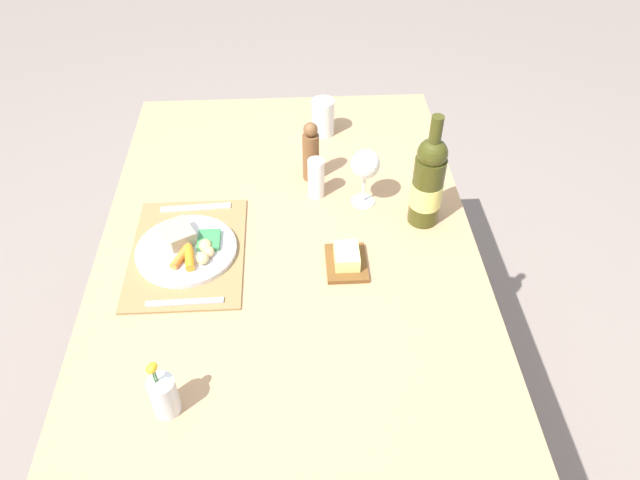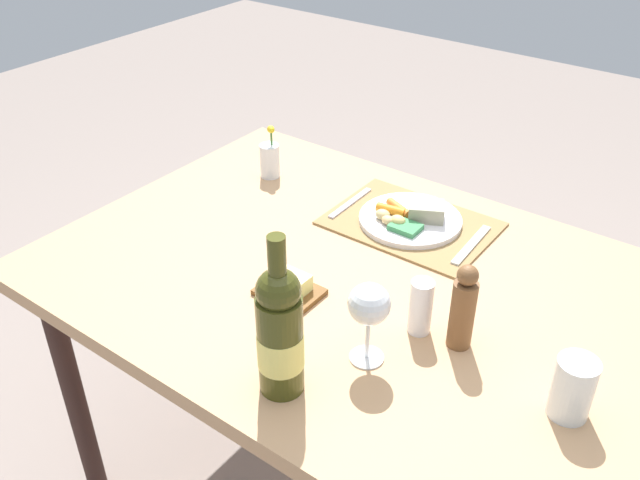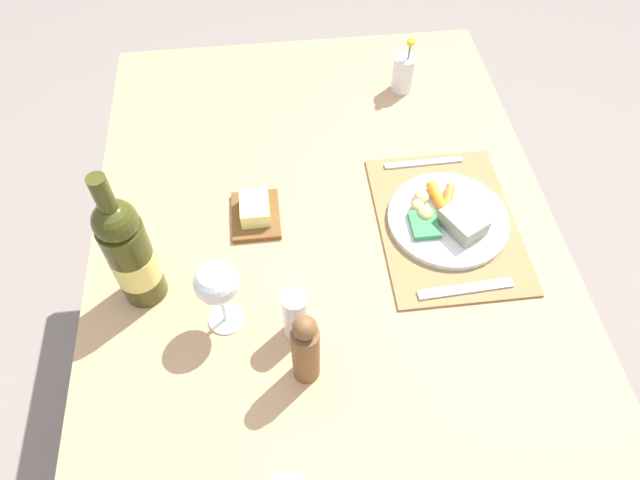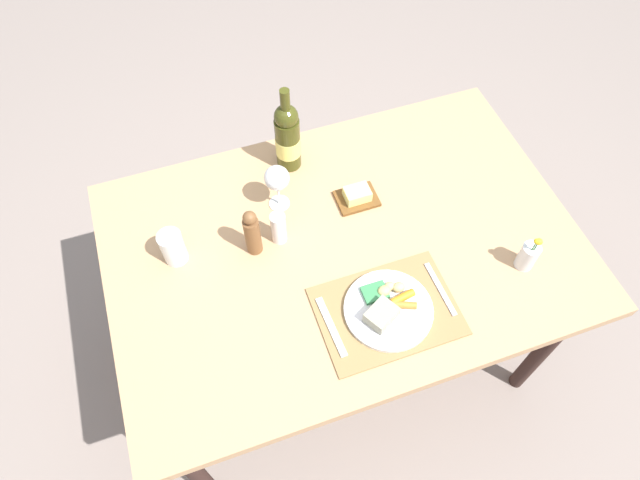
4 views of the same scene
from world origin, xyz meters
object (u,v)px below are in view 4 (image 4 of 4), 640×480
salt_shaker (279,228)px  butter_dish (357,196)px  knife (440,289)px  wine_bottle (288,137)px  dinner_plate (388,308)px  wine_glass (277,179)px  dining_table (343,256)px  pepper_mill (252,233)px  water_tumbler (173,249)px  fork (331,327)px  flower_vase (528,256)px

salt_shaker → butter_dish: bearing=12.5°
knife → butter_dish: (-0.11, 0.38, 0.01)m
salt_shaker → wine_bottle: 0.31m
wine_bottle → dinner_plate: bearing=-81.2°
wine_glass → dining_table: bearing=-56.3°
dining_table → knife: knife is taller
butter_dish → pepper_mill: bearing=-168.7°
water_tumbler → pepper_mill: size_ratio=0.63×
fork → water_tumbler: size_ratio=1.63×
butter_dish → flower_vase: flower_vase is taller
fork → wine_glass: 0.47m
flower_vase → wine_glass: size_ratio=0.88×
flower_vase → wine_bottle: 0.81m
dinner_plate → wine_glass: bearing=110.9°
wine_glass → wine_bottle: wine_bottle is taller
wine_glass → wine_bottle: bearing=61.7°
dinner_plate → fork: dinner_plate is taller
butter_dish → pepper_mill: size_ratio=0.71×
salt_shaker → wine_bottle: size_ratio=0.37×
pepper_mill → wine_bottle: bearing=55.3°
fork → butter_dish: bearing=56.9°
fork → butter_dish: (0.23, 0.39, 0.01)m
flower_vase → wine_bottle: (-0.54, 0.61, 0.07)m
flower_vase → salt_shaker: flower_vase is taller
dinner_plate → fork: bearing=178.5°
butter_dish → water_tumbler: size_ratio=1.13×
salt_shaker → knife: bearing=-40.0°
knife → water_tumbler: bearing=151.4°
dinner_plate → butter_dish: 0.40m
dining_table → knife: 0.33m
knife → wine_bottle: bearing=112.6°
knife → wine_glass: bearing=126.4°
fork → knife: (0.34, 0.01, 0.00)m
fork → salt_shaker: size_ratio=1.60×
butter_dish → fork: bearing=-120.3°
pepper_mill → wine_bottle: (0.20, 0.29, 0.04)m
dinner_plate → pepper_mill: (-0.30, 0.32, 0.07)m
fork → wine_glass: bearing=88.5°
knife → wine_glass: 0.58m
knife → butter_dish: size_ratio=1.38×
butter_dish → pepper_mill: 0.37m
salt_shaker → pepper_mill: (-0.08, -0.01, 0.03)m
flower_vase → wine_glass: wine_glass is taller
dinner_plate → wine_bottle: 0.63m
salt_shaker → dining_table: bearing=-24.7°
fork → flower_vase: size_ratio=1.28×
dinner_plate → water_tumbler: (-0.52, 0.37, 0.03)m
pepper_mill → wine_bottle: wine_bottle is taller
dinner_plate → butter_dish: size_ratio=1.94×
water_tumbler → dinner_plate: bearing=-35.3°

